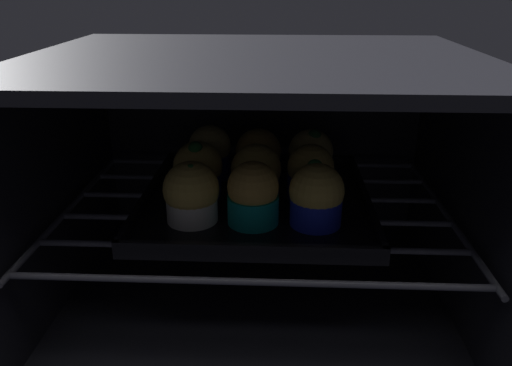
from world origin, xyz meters
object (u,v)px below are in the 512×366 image
Objects in this scene: muffin_row0_col1 at (252,195)px; muffin_row1_col1 at (255,174)px; baking_tray at (256,201)px; muffin_row2_col2 at (310,156)px; muffin_row2_col1 at (259,156)px; muffin_row1_col2 at (310,174)px; muffin_row2_col0 at (210,153)px; muffin_row0_col2 at (316,196)px; muffin_row1_col0 at (198,171)px; muffin_row0_col0 at (191,194)px.

muffin_row0_col1 is 1.04× the size of muffin_row1_col1.
muffin_row2_col2 is at bearing 44.92° from baking_tray.
muffin_row1_col1 is 1.00× the size of muffin_row2_col1.
baking_tray is at bearing -178.91° from muffin_row1_col2.
muffin_row2_col1 is (0.05, 7.78, 4.11)cm from baking_tray.
muffin_row2_col0 is at bearing 176.80° from muffin_row2_col1.
muffin_row0_col2 is at bearing -63.18° from muffin_row2_col1.
muffin_row2_col2 is (15.75, -0.10, -0.29)cm from muffin_row2_col0.
muffin_row2_col0 is at bearing 179.65° from muffin_row2_col2.
muffin_row2_col1 is (8.35, 7.49, -0.20)cm from muffin_row1_col0.
muffin_row0_col0 is at bearing 178.24° from muffin_row0_col1.
muffin_row0_col1 is at bearing -90.88° from muffin_row2_col1.
muffin_row0_col2 reaches higher than muffin_row1_col2.
muffin_row0_col0 is at bearing -134.82° from muffin_row1_col1.
muffin_row0_col1 and muffin_row2_col0 have the same top height.
muffin_row1_col2 is at bearing 92.20° from muffin_row0_col2.
muffin_row0_col1 is 1.03× the size of muffin_row1_col2.
muffin_row0_col2 is 1.03× the size of muffin_row1_col2.
muffin_row0_col1 is 8.19cm from muffin_row0_col2.
muffin_row0_col0 is 22.55cm from muffin_row2_col2.
muffin_row1_col2 is at bearing -93.17° from muffin_row2_col2.
muffin_row0_col2 is at bearing -44.78° from baking_tray.
muffin_row2_col0 is at bearing 134.04° from muffin_row0_col2.
muffin_row2_col1 is at bearing 89.61° from baking_tray.
baking_tray is at bearing -135.08° from muffin_row2_col2.
muffin_row0_col0 is at bearing -87.33° from muffin_row1_col0.
muffin_row2_col0 reaches higher than baking_tray.
baking_tray is 9.08cm from muffin_row0_col1.
muffin_row1_col1 is (-0.19, 0.08, 4.16)cm from baking_tray.
muffin_row0_col0 and muffin_row2_col1 have the same top height.
muffin_row2_col2 is (8.32, 16.06, -0.28)cm from muffin_row0_col1.
muffin_row0_col0 is 0.94× the size of muffin_row1_col0.
baking_tray is 9.36cm from muffin_row1_col0.
muffin_row2_col0 is 15.75cm from muffin_row2_col2.
muffin_row2_col0 is at bearing 85.05° from muffin_row1_col0.
muffin_row0_col1 and muffin_row0_col2 have the same top height.
muffin_row0_col0 is 10.98cm from muffin_row1_col1.
muffin_row0_col2 is 11.47cm from muffin_row1_col1.
muffin_row1_col1 is 0.99× the size of muffin_row1_col2.
muffin_row0_col0 is 0.97× the size of muffin_row0_col1.
muffin_row1_col1 is 0.97× the size of muffin_row2_col2.
muffin_row1_col2 is at bearing 1.09° from baking_tray.
muffin_row2_col0 is at bearing 132.85° from baking_tray.
muffin_row1_col2 is (7.89, 0.07, 0.08)cm from muffin_row1_col1.
muffin_row0_col0 is at bearing -135.43° from muffin_row2_col2.
muffin_row0_col1 is 1.04× the size of muffin_row2_col1.
baking_tray is at bearing 88.65° from muffin_row0_col1.
muffin_row0_col0 is 7.75cm from muffin_row0_col1.
muffin_row0_col0 is at bearing -117.26° from muffin_row2_col1.
muffin_row1_col0 is at bearing 153.21° from muffin_row0_col2.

